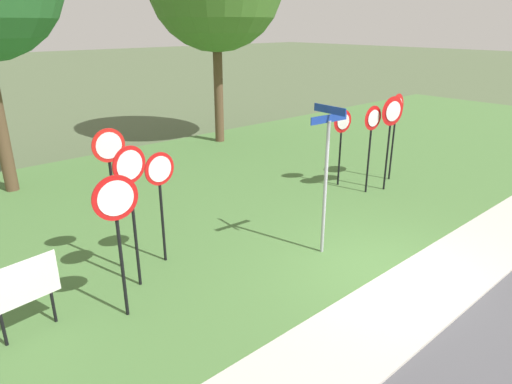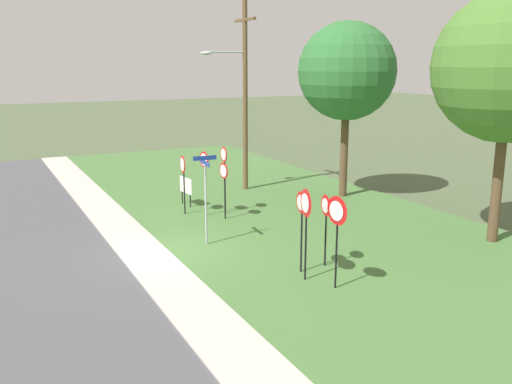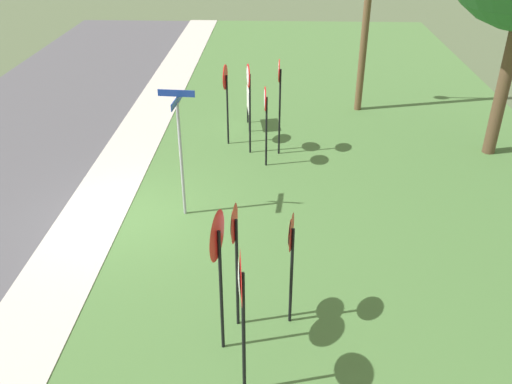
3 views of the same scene
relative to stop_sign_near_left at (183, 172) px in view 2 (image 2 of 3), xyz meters
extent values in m
plane|color=#4C5B3D|center=(4.37, -2.09, -1.83)|extent=(160.00, 160.00, 0.00)
cube|color=#4C4C51|center=(4.37, -6.89, -1.83)|extent=(44.00, 6.40, 0.01)
cube|color=#BCB7AD|center=(4.37, -2.89, -1.80)|extent=(44.00, 1.60, 0.06)
cube|color=#477038|center=(4.37, 3.91, -1.81)|extent=(44.00, 12.00, 0.04)
cylinder|color=black|center=(0.00, 0.03, -0.71)|extent=(0.06, 0.06, 2.16)
cylinder|color=red|center=(0.00, -0.01, 0.31)|extent=(0.72, 0.08, 0.72)
cylinder|color=white|center=(0.00, -0.03, 0.31)|extent=(0.56, 0.05, 0.56)
cylinder|color=black|center=(0.66, 1.58, -0.52)|extent=(0.06, 0.06, 2.55)
cylinder|color=red|center=(0.66, 1.54, 0.71)|extent=(0.63, 0.04, 0.63)
cylinder|color=white|center=(0.66, 1.53, 0.71)|extent=(0.49, 0.02, 0.49)
cylinder|color=black|center=(1.45, 1.22, -0.78)|extent=(0.06, 0.06, 2.02)
cylinder|color=red|center=(1.45, 1.18, 0.19)|extent=(0.65, 0.07, 0.65)
cylinder|color=white|center=(1.45, 1.17, 0.19)|extent=(0.51, 0.04, 0.51)
cylinder|color=black|center=(0.61, 0.73, -0.60)|extent=(0.06, 0.06, 2.39)
cylinder|color=red|center=(0.61, 0.69, 0.55)|extent=(0.65, 0.13, 0.66)
cylinder|color=white|center=(0.61, 0.67, 0.55)|extent=(0.51, 0.09, 0.51)
cylinder|color=black|center=(8.46, 0.65, -0.60)|extent=(0.06, 0.06, 2.38)
cone|color=red|center=(8.46, 0.61, 0.51)|extent=(0.81, 0.17, 0.82)
cone|color=white|center=(8.46, 0.59, 0.51)|extent=(0.55, 0.11, 0.55)
cylinder|color=black|center=(9.38, 1.06, -0.63)|extent=(0.06, 0.06, 2.32)
cone|color=red|center=(9.38, 1.02, 0.44)|extent=(0.81, 0.11, 0.81)
cone|color=white|center=(9.38, 1.00, 0.44)|extent=(0.55, 0.07, 0.55)
cylinder|color=black|center=(7.78, 1.80, -0.79)|extent=(0.06, 0.06, 2.00)
cone|color=red|center=(7.78, 1.76, 0.14)|extent=(0.66, 0.13, 0.67)
cone|color=white|center=(7.78, 1.74, 0.14)|extent=(0.45, 0.08, 0.45)
cylinder|color=black|center=(7.88, 0.86, -0.68)|extent=(0.06, 0.06, 2.22)
cone|color=red|center=(7.88, 0.82, 0.36)|extent=(0.68, 0.09, 0.68)
cone|color=white|center=(7.88, 0.80, 0.36)|extent=(0.46, 0.05, 0.46)
cylinder|color=#9EA0A8|center=(4.14, -0.68, -0.40)|extent=(0.07, 0.07, 2.79)
cylinder|color=#9EA0A8|center=(4.14, -0.68, 1.01)|extent=(0.09, 0.09, 0.03)
cube|color=navy|center=(4.14, -0.68, 1.07)|extent=(0.96, 0.09, 0.15)
cube|color=navy|center=(4.14, -0.68, 1.24)|extent=(0.08, 0.82, 0.15)
cylinder|color=brown|center=(-3.13, 4.38, 2.84)|extent=(0.24, 0.24, 9.25)
cube|color=brown|center=(-3.13, 4.38, 6.35)|extent=(2.10, 0.12, 0.12)
cylinder|color=gray|center=(-3.98, 4.38, 6.45)|extent=(0.09, 0.09, 0.10)
cylinder|color=gray|center=(-2.28, 4.38, 6.45)|extent=(0.09, 0.09, 0.10)
cylinder|color=#9EA0A8|center=(-3.13, 3.39, 4.87)|extent=(0.08, 1.98, 0.08)
ellipsoid|color=#B7B7BC|center=(-3.13, 2.40, 4.81)|extent=(0.40, 0.56, 0.18)
cylinder|color=black|center=(-1.73, 0.54, -1.52)|extent=(0.05, 0.05, 0.55)
cylinder|color=black|center=(-0.97, 0.63, -1.52)|extent=(0.05, 0.05, 0.55)
cube|color=white|center=(-1.35, 0.59, -0.89)|extent=(1.10, 0.17, 0.70)
cylinder|color=brown|center=(0.32, 7.84, 0.55)|extent=(0.36, 0.36, 4.69)
sphere|color=#2D6B33|center=(0.32, 7.84, 4.01)|extent=(4.45, 4.45, 4.45)
cylinder|color=brown|center=(8.41, 8.46, 0.59)|extent=(0.36, 0.36, 4.76)
sphere|color=#47752D|center=(8.41, 8.46, 4.23)|extent=(5.04, 5.04, 5.04)
camera|label=1|loc=(-2.66, -6.18, 2.80)|focal=31.87mm
camera|label=2|loc=(21.26, -7.50, 4.30)|focal=38.83mm
camera|label=3|loc=(15.23, 1.47, 5.10)|focal=37.96mm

